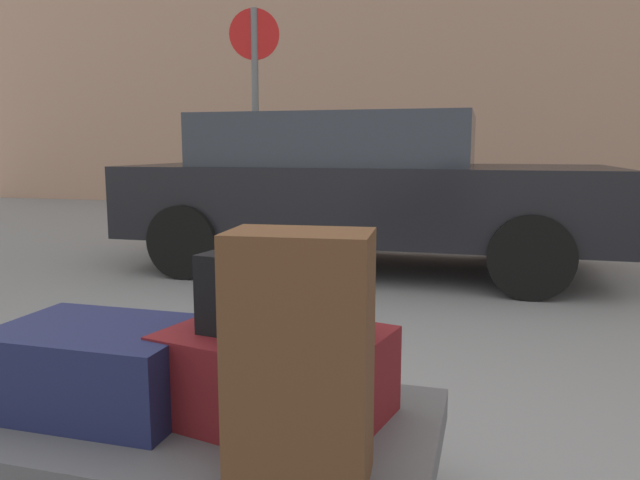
% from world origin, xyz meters
% --- Properties ---
extents(luggage_cart, '(1.33, 0.79, 0.34)m').
position_xyz_m(luggage_cart, '(0.00, 0.00, 0.27)').
color(luggage_cart, '#4C4C51').
rests_on(luggage_cart, ground_plane).
extents(suitcase_maroon_rear_left, '(0.69, 0.57, 0.26)m').
position_xyz_m(suitcase_maroon_rear_left, '(0.19, 0.05, 0.47)').
color(suitcase_maroon_rear_left, maroon).
rests_on(suitcase_maroon_rear_left, luggage_cart).
extents(suitcase_navy_rear_right, '(0.59, 0.42, 0.25)m').
position_xyz_m(suitcase_navy_rear_right, '(-0.35, -0.03, 0.47)').
color(suitcase_navy_rear_right, '#191E47').
rests_on(suitcase_navy_rear_right, luggage_cart).
extents(suitcase_brown_center, '(0.35, 0.23, 0.60)m').
position_xyz_m(suitcase_brown_center, '(0.36, -0.26, 0.64)').
color(suitcase_brown_center, '#51331E').
rests_on(suitcase_brown_center, luggage_cart).
extents(duffel_bag_black_topmost_pile, '(0.42, 0.30, 0.23)m').
position_xyz_m(duffel_bag_black_topmost_pile, '(0.19, 0.05, 0.71)').
color(duffel_bag_black_topmost_pile, black).
rests_on(duffel_bag_black_topmost_pile, suitcase_maroon_rear_left).
extents(parked_car, '(4.32, 1.96, 1.42)m').
position_xyz_m(parked_car, '(-0.42, 4.01, 0.76)').
color(parked_car, black).
rests_on(parked_car, ground_plane).
extents(no_parking_sign, '(0.49, 0.16, 2.49)m').
position_xyz_m(no_parking_sign, '(-1.57, 4.33, 1.53)').
color(no_parking_sign, slate).
rests_on(no_parking_sign, ground_plane).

